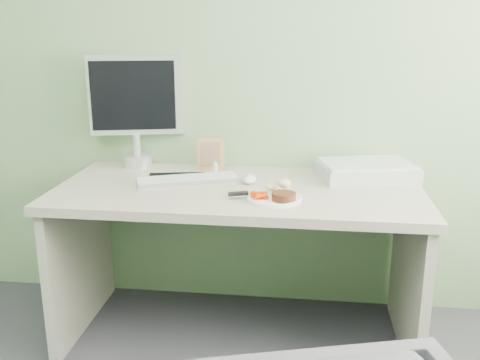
# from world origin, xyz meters

# --- Properties ---
(wall_back) EXTENTS (3.50, 0.00, 3.50)m
(wall_back) POSITION_xyz_m (0.00, 2.00, 1.35)
(wall_back) COLOR gray
(wall_back) RESTS_ON floor
(desk) EXTENTS (1.60, 0.75, 0.73)m
(desk) POSITION_xyz_m (0.00, 1.62, 0.55)
(desk) COLOR #B1A694
(desk) RESTS_ON floor
(plate) EXTENTS (0.22, 0.22, 0.01)m
(plate) POSITION_xyz_m (0.17, 1.46, 0.74)
(plate) COLOR white
(plate) RESTS_ON desk
(steak) EXTENTS (0.13, 0.13, 0.03)m
(steak) POSITION_xyz_m (0.21, 1.43, 0.76)
(steak) COLOR black
(steak) RESTS_ON plate
(potato_pile) EXTENTS (0.12, 0.10, 0.06)m
(potato_pile) POSITION_xyz_m (0.20, 1.52, 0.77)
(potato_pile) COLOR #A69150
(potato_pile) RESTS_ON plate
(carrot_heap) EXTENTS (0.06, 0.06, 0.04)m
(carrot_heap) POSITION_xyz_m (0.11, 1.44, 0.76)
(carrot_heap) COLOR red
(carrot_heap) RESTS_ON plate
(steak_knife) EXTENTS (0.21, 0.09, 0.02)m
(steak_knife) POSITION_xyz_m (0.05, 1.46, 0.75)
(steak_knife) COLOR silver
(steak_knife) RESTS_ON plate
(mousepad) EXTENTS (0.31, 0.28, 0.00)m
(mousepad) POSITION_xyz_m (-0.30, 1.71, 0.73)
(mousepad) COLOR black
(mousepad) RESTS_ON desk
(keyboard) EXTENTS (0.47, 0.29, 0.02)m
(keyboard) POSITION_xyz_m (-0.23, 1.66, 0.75)
(keyboard) COLOR white
(keyboard) RESTS_ON desk
(computer_mouse) EXTENTS (0.06, 0.11, 0.04)m
(computer_mouse) POSITION_xyz_m (0.04, 1.69, 0.75)
(computer_mouse) COLOR white
(computer_mouse) RESTS_ON desk
(photo_frame) EXTENTS (0.13, 0.05, 0.16)m
(photo_frame) POSITION_xyz_m (-0.17, 1.90, 0.81)
(photo_frame) COLOR #9C7B49
(photo_frame) RESTS_ON desk
(eyedrop_bottle) EXTENTS (0.02, 0.02, 0.06)m
(eyedrop_bottle) POSITION_xyz_m (-0.14, 1.84, 0.76)
(eyedrop_bottle) COLOR white
(eyedrop_bottle) RESTS_ON desk
(scanner) EXTENTS (0.48, 0.38, 0.07)m
(scanner) POSITION_xyz_m (0.57, 1.84, 0.76)
(scanner) COLOR #A8AAAF
(scanner) RESTS_ON desk
(monitor) EXTENTS (0.45, 0.17, 0.55)m
(monitor) POSITION_xyz_m (-0.55, 1.94, 1.04)
(monitor) COLOR silver
(monitor) RESTS_ON desk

